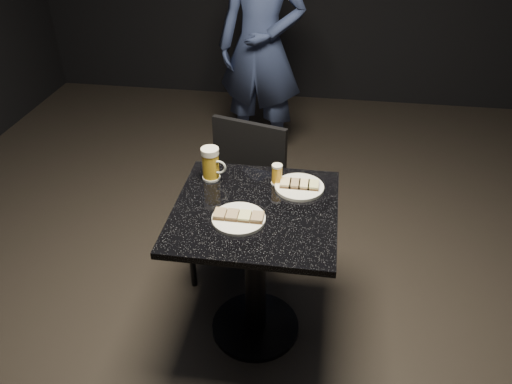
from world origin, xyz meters
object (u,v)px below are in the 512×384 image
Objects in this scene: plate_large at (239,219)px; beer_tumbler at (277,174)px; chair at (240,196)px; table at (255,251)px; beer_mug at (211,164)px; patron at (261,47)px; plate_small at (299,187)px.

beer_tumbler reaches higher than plate_large.
chair reaches higher than beer_tumbler.
plate_large is at bearing -120.59° from table.
beer_mug is 0.31m from beer_tumbler.
beer_mug is at bearing -79.62° from patron.
plate_large is at bearing -80.10° from chair.
plate_large is 0.30× the size of table.
plate_large is 1.41× the size of beer_mug.
plate_large is 0.36m from beer_mug.
plate_large is at bearing -129.76° from plate_small.
beer_tumbler is at bearing 71.90° from table.
patron is (-0.17, 1.88, 0.12)m from plate_large.
plate_small is 1.41× the size of beer_mug.
chair is at bearing 108.56° from table.
patron reaches higher than table.
beer_mug reaches higher than beer_tumbler.
beer_mug is at bearing -110.19° from chair.
patron is 11.06× the size of beer_mug.
chair reaches higher than table.
chair is (0.09, 0.24, -0.33)m from beer_mug.
chair reaches higher than plate_large.
table is at bearing -72.04° from patron.
beer_mug is (-0.01, -1.58, -0.04)m from patron.
beer_mug reaches higher than table.
plate_large and plate_small have the same top height.
chair is at bearing 69.81° from beer_mug.
beer_mug is at bearing 139.04° from table.
beer_tumbler is (-0.11, 0.03, 0.04)m from plate_small.
patron is 17.84× the size of beer_tumbler.
chair is (-0.09, 0.54, -0.26)m from plate_large.
plate_large is 0.13× the size of patron.
chair is (0.08, -1.34, -0.37)m from patron.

